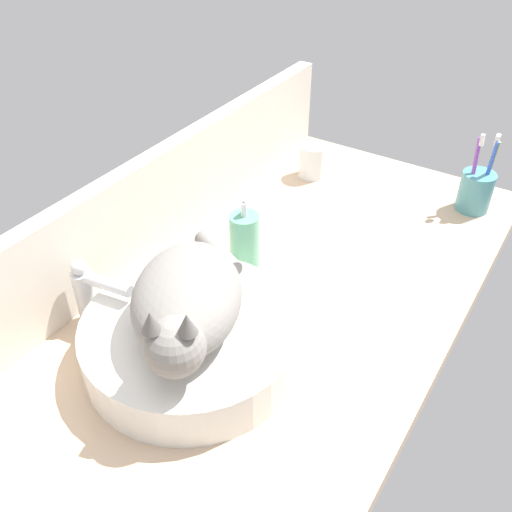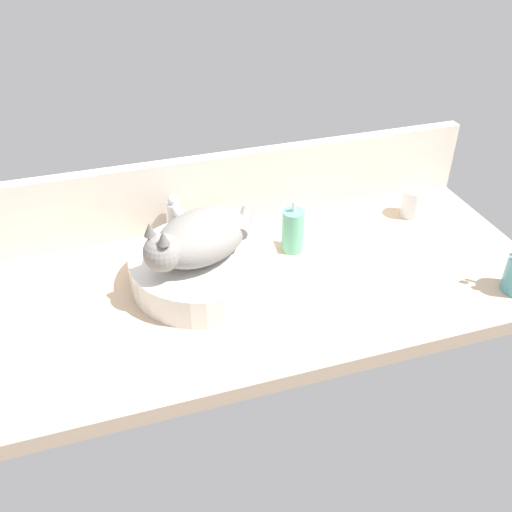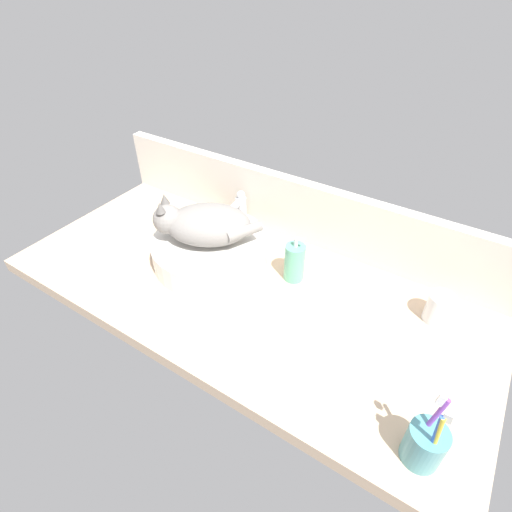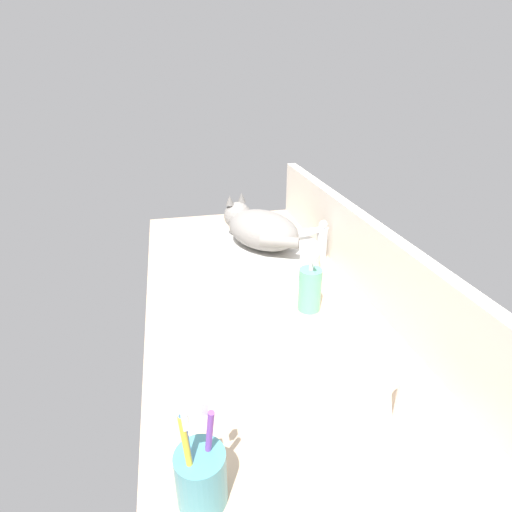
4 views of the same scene
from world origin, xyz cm
name	(u,v)px [view 1 (image 1 of 4)]	position (x,y,z in cm)	size (l,w,h in cm)	color
ground_plane	(261,322)	(0.00, 0.00, -2.00)	(138.97, 63.38, 4.00)	tan
backsplash_panel	(132,218)	(0.00, 29.89, 10.42)	(138.97, 3.60, 20.85)	silver
sink_basin	(191,340)	(-14.96, 4.24, 3.92)	(35.73, 35.73, 7.84)	silver
cat	(186,302)	(-16.09, 3.48, 13.60)	(30.17, 27.36, 14.00)	gray
faucet	(89,291)	(-17.76, 23.96, 7.30)	(4.30, 11.86, 13.60)	silver
soap_dispenser	(244,240)	(10.65, 10.73, 5.98)	(5.95, 5.95, 15.04)	#60B793
toothbrush_cup	(476,190)	(56.43, -22.10, 5.08)	(7.48, 7.48, 18.70)	teal
water_glass	(312,162)	(50.16, 16.63, 3.64)	(6.77, 6.77, 8.29)	white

